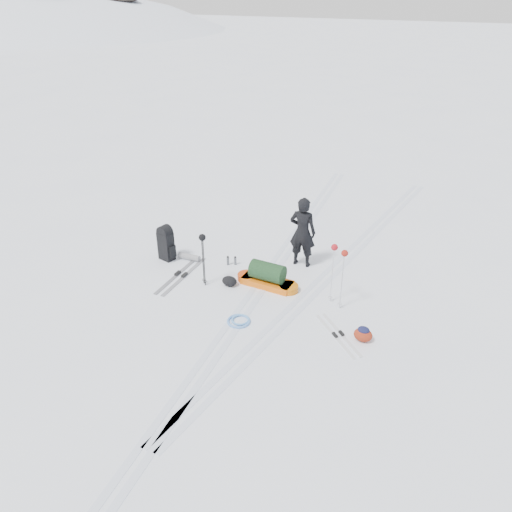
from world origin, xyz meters
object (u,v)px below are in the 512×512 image
object	(u,v)px
pulk_sled	(267,277)
ski_poles_black	(203,244)
skier	(303,232)
expedition_rucksack	(169,244)

from	to	relation	value
pulk_sled	ski_poles_black	xyz separation A→B (m)	(-1.41, -0.61, 0.89)
skier	pulk_sled	size ratio (longest dim) A/B	1.16
skier	expedition_rucksack	size ratio (longest dim) A/B	1.73
skier	expedition_rucksack	bearing A→B (deg)	17.24
skier	expedition_rucksack	world-z (taller)	skier
ski_poles_black	expedition_rucksack	bearing A→B (deg)	139.37
skier	pulk_sled	bearing A→B (deg)	70.57
pulk_sled	ski_poles_black	bearing A→B (deg)	-154.33
expedition_rucksack	ski_poles_black	distance (m)	1.78
expedition_rucksack	pulk_sled	bearing A→B (deg)	11.01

